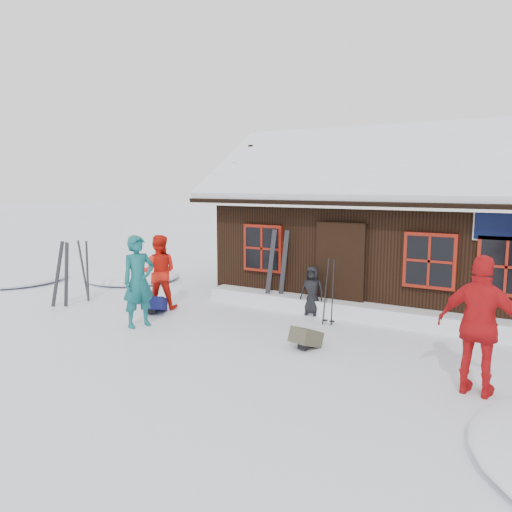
{
  "coord_description": "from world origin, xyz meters",
  "views": [
    {
      "loc": [
        4.85,
        -7.94,
        2.9
      ],
      "look_at": [
        -0.75,
        1.53,
        1.3
      ],
      "focal_mm": 35.0,
      "sensor_mm": 36.0,
      "label": 1
    }
  ],
  "objects_px": {
    "skier_orange_right": "(481,326)",
    "backpack_olive": "(306,341)",
    "skier_teal": "(139,281)",
    "skier_crouched": "(312,291)",
    "skier_orange_left": "(159,272)",
    "ski_poles": "(329,293)",
    "backpack_blue": "(156,307)",
    "ski_pair_left": "(62,275)"
  },
  "relations": [
    {
      "from": "skier_teal",
      "to": "skier_crouched",
      "type": "height_order",
      "value": "skier_teal"
    },
    {
      "from": "skier_orange_left",
      "to": "backpack_olive",
      "type": "bearing_deg",
      "value": 135.94
    },
    {
      "from": "skier_teal",
      "to": "backpack_blue",
      "type": "xyz_separation_m",
      "value": [
        -0.43,
        0.97,
        -0.79
      ]
    },
    {
      "from": "ski_pair_left",
      "to": "backpack_olive",
      "type": "height_order",
      "value": "ski_pair_left"
    },
    {
      "from": "ski_pair_left",
      "to": "ski_poles",
      "type": "relative_size",
      "value": 1.14
    },
    {
      "from": "skier_teal",
      "to": "backpack_olive",
      "type": "bearing_deg",
      "value": -61.94
    },
    {
      "from": "backpack_blue",
      "to": "backpack_olive",
      "type": "height_order",
      "value": "backpack_blue"
    },
    {
      "from": "skier_crouched",
      "to": "ski_pair_left",
      "type": "bearing_deg",
      "value": -158.43
    },
    {
      "from": "skier_orange_left",
      "to": "skier_orange_right",
      "type": "xyz_separation_m",
      "value": [
        7.03,
        -1.43,
        0.11
      ]
    },
    {
      "from": "skier_teal",
      "to": "backpack_olive",
      "type": "relative_size",
      "value": 3.69
    },
    {
      "from": "skier_orange_right",
      "to": "backpack_olive",
      "type": "distance_m",
      "value": 3.05
    },
    {
      "from": "skier_orange_right",
      "to": "ski_pair_left",
      "type": "bearing_deg",
      "value": 4.1
    },
    {
      "from": "skier_orange_right",
      "to": "skier_crouched",
      "type": "distance_m",
      "value": 4.65
    },
    {
      "from": "backpack_blue",
      "to": "backpack_olive",
      "type": "distance_m",
      "value": 3.98
    },
    {
      "from": "skier_orange_right",
      "to": "skier_crouched",
      "type": "xyz_separation_m",
      "value": [
        -3.73,
        2.75,
        -0.43
      ]
    },
    {
      "from": "skier_orange_right",
      "to": "ski_pair_left",
      "type": "relative_size",
      "value": 1.21
    },
    {
      "from": "skier_teal",
      "to": "ski_poles",
      "type": "bearing_deg",
      "value": -37.33
    },
    {
      "from": "skier_teal",
      "to": "skier_orange_left",
      "type": "relative_size",
      "value": 1.08
    },
    {
      "from": "backpack_blue",
      "to": "skier_crouched",
      "type": "bearing_deg",
      "value": 1.14
    },
    {
      "from": "skier_teal",
      "to": "ski_pair_left",
      "type": "height_order",
      "value": "skier_teal"
    },
    {
      "from": "skier_orange_right",
      "to": "skier_teal",
      "type": "bearing_deg",
      "value": 5.57
    },
    {
      "from": "ski_pair_left",
      "to": "skier_teal",
      "type": "bearing_deg",
      "value": -13.44
    },
    {
      "from": "ski_pair_left",
      "to": "skier_crouched",
      "type": "bearing_deg",
      "value": 16.17
    },
    {
      "from": "skier_teal",
      "to": "skier_orange_right",
      "type": "height_order",
      "value": "skier_orange_right"
    },
    {
      "from": "backpack_olive",
      "to": "skier_orange_right",
      "type": "bearing_deg",
      "value": 3.81
    },
    {
      "from": "skier_crouched",
      "to": "skier_teal",
      "type": "bearing_deg",
      "value": -137.43
    },
    {
      "from": "ski_poles",
      "to": "backpack_blue",
      "type": "height_order",
      "value": "ski_poles"
    },
    {
      "from": "skier_teal",
      "to": "skier_orange_right",
      "type": "relative_size",
      "value": 0.96
    },
    {
      "from": "skier_orange_left",
      "to": "ski_poles",
      "type": "xyz_separation_m",
      "value": [
        3.93,
        0.75,
        -0.19
      ]
    },
    {
      "from": "skier_orange_right",
      "to": "skier_crouched",
      "type": "bearing_deg",
      "value": -29.86
    },
    {
      "from": "backpack_olive",
      "to": "skier_orange_left",
      "type": "bearing_deg",
      "value": -176.43
    },
    {
      "from": "skier_orange_left",
      "to": "ski_poles",
      "type": "distance_m",
      "value": 4.01
    },
    {
      "from": "skier_orange_left",
      "to": "backpack_blue",
      "type": "bearing_deg",
      "value": 88.28
    },
    {
      "from": "skier_teal",
      "to": "backpack_olive",
      "type": "distance_m",
      "value": 3.64
    },
    {
      "from": "ski_poles",
      "to": "backpack_blue",
      "type": "xyz_separation_m",
      "value": [
        -3.71,
        -1.11,
        -0.53
      ]
    },
    {
      "from": "ski_pair_left",
      "to": "backpack_blue",
      "type": "relative_size",
      "value": 3.07
    },
    {
      "from": "skier_orange_left",
      "to": "skier_crouched",
      "type": "relative_size",
      "value": 1.59
    },
    {
      "from": "skier_orange_right",
      "to": "backpack_olive",
      "type": "xyz_separation_m",
      "value": [
        -2.87,
        0.58,
        -0.84
      ]
    },
    {
      "from": "skier_orange_right",
      "to": "backpack_olive",
      "type": "relative_size",
      "value": 3.85
    },
    {
      "from": "skier_orange_left",
      "to": "backpack_blue",
      "type": "height_order",
      "value": "skier_orange_left"
    },
    {
      "from": "skier_crouched",
      "to": "ski_poles",
      "type": "distance_m",
      "value": 0.85
    },
    {
      "from": "ski_pair_left",
      "to": "ski_poles",
      "type": "xyz_separation_m",
      "value": [
        6.0,
        1.8,
        -0.09
      ]
    }
  ]
}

